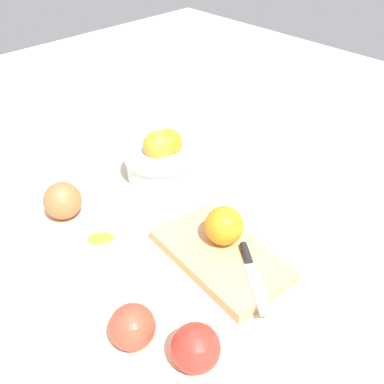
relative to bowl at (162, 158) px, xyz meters
The scene contains 9 objects.
ground_plane 0.21m from the bowl, 38.79° to the right, with size 2.40×2.40×0.00m, color beige.
bowl is the anchor object (origin of this frame).
cutting_board 0.31m from the bowl, 20.32° to the right, with size 0.25×0.15×0.02m, color tan.
orange_on_board 0.28m from the bowl, 17.04° to the right, with size 0.07×0.07×0.07m, color orange.
knife 0.37m from the bowl, 16.24° to the right, with size 0.14×0.10×0.01m.
apple_front_right 0.49m from the bowl, 35.33° to the right, with size 0.07×0.07×0.07m, color red.
apple_front_left 0.25m from the bowl, 96.12° to the right, with size 0.08×0.08×0.08m, color #CC6638.
apple_front_right_2 0.45m from the bowl, 46.51° to the right, with size 0.07×0.07×0.07m, color #D6422D.
citrus_peel 0.25m from the bowl, 70.10° to the right, with size 0.05×0.04×0.01m, color orange.
Camera 1 is at (0.50, -0.41, 0.58)m, focal length 40.70 mm.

